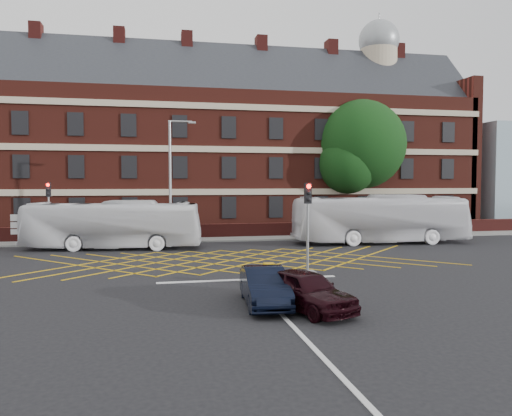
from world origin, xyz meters
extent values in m
plane|color=black|center=(0.00, 0.00, 0.00)|extent=(120.00, 120.00, 0.00)
cube|color=#521C15|center=(0.00, 22.00, 6.00)|extent=(50.00, 12.00, 12.00)
cube|color=black|center=(0.00, 22.00, 12.00)|extent=(51.00, 10.61, 10.61)
cube|color=#B7A88C|center=(0.00, 15.92, 7.00)|extent=(50.00, 0.18, 0.50)
cube|color=black|center=(0.00, 15.94, 5.50)|extent=(1.20, 0.14, 1.80)
cube|color=#4E1714|center=(-7.00, 22.00, 16.50)|extent=(1.00, 1.40, 3.20)
cylinder|color=#B7A88C|center=(18.00, 22.00, 15.00)|extent=(3.60, 3.60, 6.00)
sphere|color=gray|center=(18.00, 22.00, 18.40)|extent=(4.00, 4.00, 4.00)
cube|color=#4E1714|center=(0.00, 13.00, 0.55)|extent=(56.00, 0.50, 1.10)
cube|color=slate|center=(0.00, 12.00, 0.06)|extent=(60.00, 3.00, 0.12)
cube|color=#CC990C|center=(0.00, 2.00, 0.01)|extent=(8.22, 8.22, 0.02)
cube|color=silver|center=(0.00, -3.50, 0.01)|extent=(8.00, 0.30, 0.02)
cube|color=silver|center=(0.00, -10.00, 0.01)|extent=(0.15, 14.00, 0.02)
imported|color=white|center=(-6.67, 8.19, 1.56)|extent=(11.47, 4.25, 3.12)
imported|color=silver|center=(11.48, 7.54, 1.71)|extent=(12.43, 3.66, 3.42)
imported|color=black|center=(-0.27, -8.10, 0.66)|extent=(1.66, 4.08, 1.32)
imported|color=black|center=(0.92, -9.08, 0.69)|extent=(3.02, 4.38, 1.38)
cylinder|color=black|center=(13.84, 16.52, 3.03)|extent=(0.90, 0.90, 6.05)
sphere|color=black|center=(13.84, 16.52, 7.62)|extent=(7.85, 7.85, 7.85)
sphere|color=black|center=(12.34, 15.72, 5.85)|extent=(5.11, 5.11, 5.11)
sphere|color=black|center=(15.34, 17.32, 6.25)|extent=(4.71, 4.71, 4.71)
cube|color=slate|center=(2.87, -3.05, 0.10)|extent=(0.70, 0.70, 0.20)
cylinder|color=gray|center=(2.87, -3.05, 1.75)|extent=(0.12, 0.12, 3.50)
cube|color=black|center=(2.87, -3.05, 3.80)|extent=(0.30, 0.25, 0.95)
sphere|color=#FF0C05|center=(2.87, -3.19, 4.12)|extent=(0.20, 0.20, 0.20)
cube|color=slate|center=(-11.02, 10.59, 0.10)|extent=(0.70, 0.70, 0.20)
cylinder|color=gray|center=(-11.02, 10.59, 1.75)|extent=(0.12, 0.12, 3.50)
cube|color=black|center=(-11.02, 10.59, 3.80)|extent=(0.30, 0.25, 0.95)
sphere|color=#FF0C05|center=(-11.02, 10.45, 4.12)|extent=(0.20, 0.20, 0.20)
cube|color=slate|center=(-2.99, 9.26, 0.10)|extent=(1.00, 1.00, 0.20)
cylinder|color=gray|center=(-2.99, 9.26, 4.20)|extent=(0.18, 0.18, 8.40)
cylinder|color=gray|center=(-2.29, 9.26, 8.40)|extent=(1.60, 0.12, 0.12)
cube|color=gray|center=(-1.49, 9.26, 8.35)|extent=(0.50, 0.20, 0.12)
cylinder|color=gray|center=(-13.04, 11.25, 1.10)|extent=(0.10, 0.10, 2.20)
cube|color=silver|center=(-13.04, 11.17, 1.90)|extent=(1.10, 0.06, 0.45)
cube|color=silver|center=(-13.04, 11.17, 1.40)|extent=(1.10, 0.06, 0.40)
cube|color=silver|center=(-13.04, 11.17, 0.95)|extent=(1.10, 0.06, 0.35)
cube|color=#C9900B|center=(0.67, -4.69, 0.45)|extent=(0.43, 0.45, 0.90)
camera|label=1|loc=(-3.99, -24.96, 4.32)|focal=35.00mm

